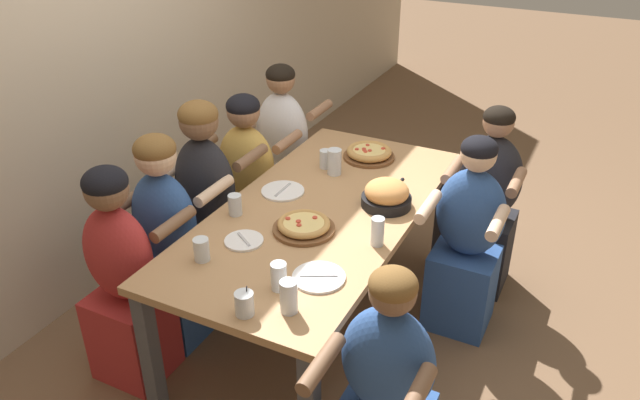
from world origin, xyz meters
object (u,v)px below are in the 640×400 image
object	(u,v)px
pizza_board_second	(369,153)
diner_far_midright	(249,190)
cocktail_glass_blue	(244,305)
diner_far_midleft	(169,248)
empty_plate_c	(283,191)
drinking_glass_e	(201,250)
drinking_glass_g	(235,206)
skillet_bowl	(387,195)
diner_far_left	(125,285)
diner_near_right	(486,209)
drinking_glass_b	(334,163)
drinking_glass_f	(377,233)
pizza_board_main	(304,226)
drinking_glass_c	(325,160)
diner_near_midright	(466,246)
diner_far_center	(208,213)
drinking_glass_a	(279,278)
empty_plate_b	(244,241)
drinking_glass_d	(289,299)
diner_far_right	(283,159)
empty_plate_a	(319,277)

from	to	relation	value
pizza_board_second	diner_far_midright	bearing A→B (deg)	113.15
cocktail_glass_blue	diner_far_midleft	xyz separation A→B (m)	(0.49, 0.79, -0.25)
pizza_board_second	empty_plate_c	size ratio (longest dim) A/B	1.32
drinking_glass_e	drinking_glass_g	world-z (taller)	drinking_glass_g
skillet_bowl	diner_far_left	xyz separation A→B (m)	(-0.90, 0.97, -0.29)
drinking_glass_g	diner_far_midleft	bearing A→B (deg)	114.40
drinking_glass_e	diner_near_right	xyz separation A→B (m)	(1.45, -0.95, -0.29)
drinking_glass_b	diner_far_left	bearing A→B (deg)	152.58
skillet_bowl	drinking_glass_f	world-z (taller)	skillet_bowl
pizza_board_main	skillet_bowl	xyz separation A→B (m)	(0.40, -0.26, 0.03)
skillet_bowl	diner_far_left	world-z (taller)	diner_far_left
cocktail_glass_blue	drinking_glass_c	size ratio (longest dim) A/B	1.14
diner_far_midleft	diner_near_midright	bearing A→B (deg)	29.02
diner_far_center	drinking_glass_a	bearing A→B (deg)	-37.59
skillet_bowl	diner_far_midleft	distance (m)	1.16
drinking_glass_e	diner_near_midright	bearing A→B (deg)	-43.14
empty_plate_c	drinking_glass_b	xyz separation A→B (m)	(0.32, -0.15, 0.06)
diner_far_midleft	cocktail_glass_blue	bearing A→B (deg)	-31.63
cocktail_glass_blue	diner_near_midright	xyz separation A→B (m)	(1.25, -0.58, -0.29)
empty_plate_b	drinking_glass_a	size ratio (longest dim) A/B	1.48
skillet_bowl	drinking_glass_a	distance (m)	0.87
drinking_glass_e	diner_far_midleft	bearing A→B (deg)	58.86
drinking_glass_b	drinking_glass_g	xyz separation A→B (m)	(-0.63, 0.25, -0.02)
diner_far_midright	drinking_glass_a	bearing A→B (deg)	-51.86
cocktail_glass_blue	drinking_glass_d	xyz separation A→B (m)	(0.09, -0.15, 0.02)
drinking_glass_b	diner_far_center	xyz separation A→B (m)	(-0.43, 0.58, -0.24)
diner_near_midright	cocktail_glass_blue	bearing A→B (deg)	65.15
drinking_glass_a	drinking_glass_d	bearing A→B (deg)	-135.53
drinking_glass_c	diner_far_right	distance (m)	0.68
empty_plate_c	drinking_glass_d	xyz separation A→B (m)	(-0.85, -0.51, 0.05)
diner_far_midleft	diner_near_midright	xyz separation A→B (m)	(0.76, -1.37, -0.03)
skillet_bowl	diner_near_right	world-z (taller)	diner_near_right
diner_far_center	diner_far_midright	world-z (taller)	diner_far_center
drinking_glass_g	empty_plate_a	bearing A→B (deg)	-115.98
cocktail_glass_blue	diner_far_midright	distance (m)	1.51
drinking_glass_c	pizza_board_main	bearing A→B (deg)	-162.39
empty_plate_a	drinking_glass_a	size ratio (longest dim) A/B	1.86
empty_plate_a	diner_far_midright	size ratio (longest dim) A/B	0.20
pizza_board_main	drinking_glass_a	xyz separation A→B (m)	(-0.45, -0.12, 0.03)
empty_plate_a	diner_near_midright	world-z (taller)	diner_near_midright
diner_near_right	diner_far_right	bearing A→B (deg)	-0.71
drinking_glass_g	diner_far_left	size ratio (longest dim) A/B	0.09
drinking_glass_a	diner_near_right	size ratio (longest dim) A/B	0.11
diner_far_right	diner_far_center	bearing A→B (deg)	-90.00
diner_far_right	diner_far_midleft	bearing A→B (deg)	-90.00
cocktail_glass_blue	drinking_glass_d	bearing A→B (deg)	-58.10
pizza_board_second	drinking_glass_c	xyz separation A→B (m)	(-0.23, 0.18, 0.02)
drinking_glass_b	drinking_glass_c	xyz separation A→B (m)	(0.05, 0.08, -0.02)
drinking_glass_b	diner_far_midright	world-z (taller)	diner_far_midright
pizza_board_main	diner_far_left	size ratio (longest dim) A/B	0.26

